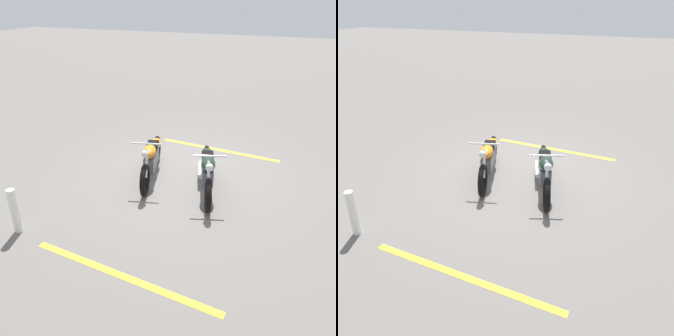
% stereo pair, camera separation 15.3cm
% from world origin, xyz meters
% --- Properties ---
extents(ground_plane, '(60.00, 60.00, 0.00)m').
position_xyz_m(ground_plane, '(0.00, 0.00, 0.00)').
color(ground_plane, '#66605B').
extents(motorcycle_bright_foreground, '(2.19, 0.80, 1.04)m').
position_xyz_m(motorcycle_bright_foreground, '(0.32, -0.68, 0.46)').
color(motorcycle_bright_foreground, black).
rests_on(motorcycle_bright_foreground, ground).
extents(motorcycle_dark_foreground, '(2.16, 0.86, 1.04)m').
position_xyz_m(motorcycle_dark_foreground, '(0.44, 0.64, 0.46)').
color(motorcycle_dark_foreground, black).
rests_on(motorcycle_dark_foreground, ground).
extents(bollard_post, '(0.14, 0.14, 0.83)m').
position_xyz_m(bollard_post, '(3.09, -2.00, 0.42)').
color(bollard_post, white).
rests_on(bollard_post, ground).
extents(parking_stripe_near, '(0.43, 3.20, 0.01)m').
position_xyz_m(parking_stripe_near, '(-1.68, 0.37, 0.00)').
color(parking_stripe_near, yellow).
rests_on(parking_stripe_near, ground).
extents(parking_stripe_mid, '(0.43, 3.20, 0.01)m').
position_xyz_m(parking_stripe_mid, '(3.40, 0.19, 0.00)').
color(parking_stripe_mid, yellow).
rests_on(parking_stripe_mid, ground).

